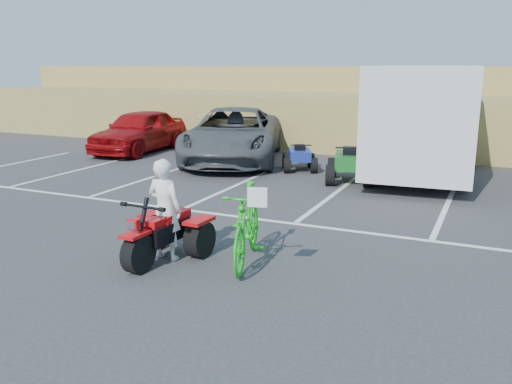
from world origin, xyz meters
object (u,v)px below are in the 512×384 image
at_px(green_dirt_bike, 247,225).
at_px(quad_atv_green, 349,182).
at_px(cargo_trailer, 426,117).
at_px(grey_pickup, 234,135).
at_px(red_car, 139,131).
at_px(rider, 165,209).
at_px(red_trike_atv, 161,261).
at_px(quad_atv_blue, 299,170).

bearing_deg(green_dirt_bike, quad_atv_green, 75.39).
bearing_deg(cargo_trailer, quad_atv_green, -135.20).
height_order(grey_pickup, red_car, grey_pickup).
bearing_deg(quad_atv_green, green_dirt_bike, -103.32).
height_order(rider, quad_atv_green, rider).
distance_m(red_trike_atv, red_car, 11.90).
distance_m(green_dirt_bike, grey_pickup, 9.67).
bearing_deg(quad_atv_blue, rider, -109.89).
distance_m(rider, red_car, 11.76).
distance_m(grey_pickup, quad_atv_green, 4.84).
relative_size(green_dirt_bike, grey_pickup, 0.34).
xyz_separation_m(red_trike_atv, grey_pickup, (-3.21, 9.08, 0.88)).
distance_m(red_car, quad_atv_green, 8.79).
height_order(green_dirt_bike, cargo_trailer, cargo_trailer).
height_order(quad_atv_blue, quad_atv_green, quad_atv_green).
height_order(grey_pickup, cargo_trailer, cargo_trailer).
height_order(green_dirt_bike, red_car, red_car).
bearing_deg(cargo_trailer, quad_atv_blue, -169.78).
height_order(green_dirt_bike, quad_atv_blue, green_dirt_bike).
height_order(red_car, quad_atv_green, red_car).
xyz_separation_m(red_trike_atv, quad_atv_blue, (-0.61, 8.41, 0.00)).
xyz_separation_m(cargo_trailer, quad_atv_green, (-1.70, -1.91, -1.70)).
relative_size(red_car, quad_atv_green, 2.79).
bearing_deg(rider, green_dirt_bike, -160.91).
bearing_deg(grey_pickup, red_trike_atv, -89.41).
relative_size(red_trike_atv, rider, 0.97).
bearing_deg(quad_atv_green, grey_pickup, 144.73).
relative_size(green_dirt_bike, quad_atv_blue, 1.60).
relative_size(green_dirt_bike, quad_atv_green, 1.30).
relative_size(rider, quad_atv_blue, 1.27).
bearing_deg(cargo_trailer, grey_pickup, 178.27).
xyz_separation_m(grey_pickup, quad_atv_green, (4.44, -1.71, -0.88)).
distance_m(quad_atv_blue, quad_atv_green, 2.11).
xyz_separation_m(red_trike_atv, quad_atv_green, (1.23, 7.37, 0.00)).
bearing_deg(red_trike_atv, green_dirt_bike, 24.78).
bearing_deg(red_trike_atv, red_car, 130.55).
bearing_deg(green_dirt_bike, rider, -179.05).
bearing_deg(rider, red_car, -48.97).
bearing_deg(quad_atv_green, cargo_trailer, 34.20).
xyz_separation_m(grey_pickup, cargo_trailer, (6.13, 0.19, 0.82)).
height_order(rider, red_car, rider).
bearing_deg(rider, cargo_trailer, -105.03).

